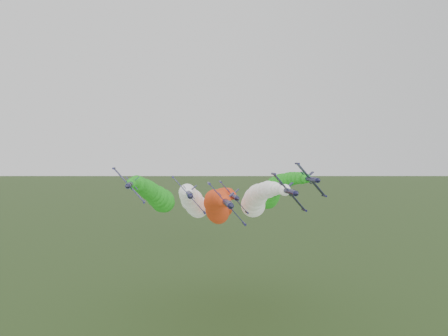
{
  "coord_description": "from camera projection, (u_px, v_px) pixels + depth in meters",
  "views": [
    {
      "loc": [
        -17.71,
        -81.37,
        51.34
      ],
      "look_at": [
        -6.71,
        5.4,
        48.45
      ],
      "focal_mm": 35.0,
      "sensor_mm": 36.0,
      "label": 1
    }
  ],
  "objects": [
    {
      "name": "jet_lead",
      "position": [
        216.0,
        208.0,
        125.58
      ],
      "size": [
        13.33,
        78.43,
        18.56
      ],
      "rotation": [
        0.0,
        0.85,
        0.0
      ],
      "color": "#121135",
      "rests_on": "ground"
    },
    {
      "name": "jet_inner_left",
      "position": [
        193.0,
        202.0,
        135.82
      ],
      "size": [
        13.39,
        78.49,
        18.62
      ],
      "rotation": [
        0.0,
        0.85,
        0.0
      ],
      "color": "#121135",
      "rests_on": "ground"
    },
    {
      "name": "jet_inner_right",
      "position": [
        255.0,
        200.0,
        136.11
      ],
      "size": [
        13.51,
        78.61,
        18.74
      ],
      "rotation": [
        0.0,
        0.85,
        0.0
      ],
      "color": "#121135",
      "rests_on": "ground"
    },
    {
      "name": "jet_outer_left",
      "position": [
        156.0,
        196.0,
        142.66
      ],
      "size": [
        13.63,
        78.73,
        18.86
      ],
      "rotation": [
        0.0,
        0.85,
        0.0
      ],
      "color": "#121135",
      "rests_on": "ground"
    },
    {
      "name": "jet_outer_right",
      "position": [
        272.0,
        192.0,
        146.53
      ],
      "size": [
        13.7,
        78.8,
        18.93
      ],
      "rotation": [
        0.0,
        0.85,
        0.0
      ],
      "color": "#121135",
      "rests_on": "ground"
    },
    {
      "name": "jet_trail",
      "position": [
        223.0,
        203.0,
        149.71
      ],
      "size": [
        13.27,
        78.37,
        18.5
      ],
      "rotation": [
        0.0,
        0.85,
        0.0
      ],
      "color": "#121135",
      "rests_on": "ground"
    }
  ]
}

